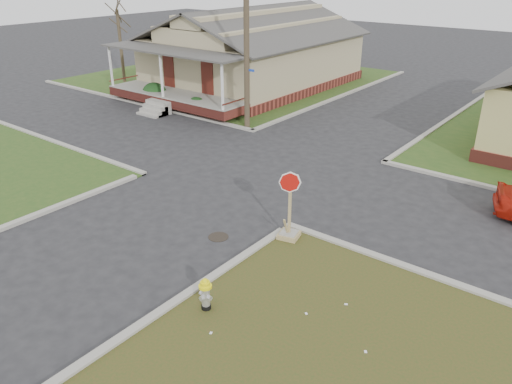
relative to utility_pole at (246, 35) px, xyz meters
The scene contains 11 objects.
ground 10.89m from the utility_pole, 64.74° to the right, with size 120.00×120.00×0.00m, color #242426.
verge_far_left 13.48m from the utility_pole, 134.04° to the left, with size 19.00×19.00×0.05m, color #2B4B1A.
curbs 7.39m from the utility_pole, 42.88° to the right, with size 80.00×40.00×0.12m, color #A19D91, non-canonical shape.
manhole 12.29m from the utility_pole, 55.75° to the right, with size 0.64×0.64×0.01m, color black.
corner_house 9.99m from the utility_pole, 126.69° to the left, with size 10.10×15.50×5.30m.
utility_pole is the anchor object (origin of this frame).
tree_far_left 14.31m from the utility_pole, 167.34° to the left, with size 0.22×0.22×4.90m, color #3C2F23.
fire_hydrant 15.54m from the utility_pole, 55.07° to the right, with size 0.33×0.33×0.88m.
stop_sign 12.26m from the utility_pole, 44.77° to the right, with size 0.63×0.61×2.21m.
hedge_left 8.56m from the utility_pole, behind, with size 1.54×1.26×1.18m, color #153714.
hedge_right 5.73m from the utility_pole, behind, with size 1.26×1.03×0.96m, color #153714.
Camera 1 is at (11.47, -10.50, 7.81)m, focal length 35.00 mm.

